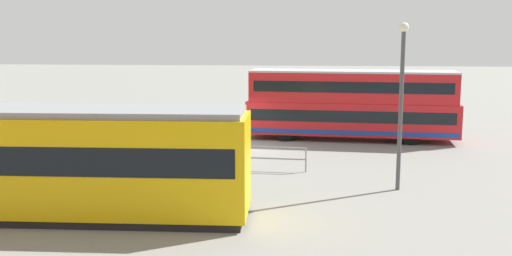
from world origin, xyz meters
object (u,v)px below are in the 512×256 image
double_decker_bus (351,104)px  pedestrian_near_railing (148,137)px  info_sign (160,130)px  tram_yellow (32,161)px  pedestrian_crossing (233,168)px  street_lamp (401,93)px

double_decker_bus → pedestrian_near_railing: (10.11, 5.86, -0.97)m
double_decker_bus → info_sign: (9.20, 6.90, -0.44)m
tram_yellow → pedestrian_crossing: tram_yellow is taller
pedestrian_crossing → info_sign: info_sign is taller
tram_yellow → street_lamp: street_lamp is taller
tram_yellow → info_sign: bearing=-104.9°
pedestrian_near_railing → street_lamp: 12.45m
tram_yellow → info_sign: size_ratio=6.25×
pedestrian_near_railing → info_sign: (-0.91, 1.04, 0.52)m
double_decker_bus → info_sign: double_decker_bus is taller
tram_yellow → pedestrian_near_railing: size_ratio=7.91×
double_decker_bus → tram_yellow: double_decker_bus is taller
double_decker_bus → street_lamp: (-1.03, 10.71, 1.74)m
info_sign → street_lamp: (-10.23, 3.81, 2.18)m
tram_yellow → pedestrian_crossing: 7.04m
tram_yellow → pedestrian_near_railing: 9.34m
street_lamp → double_decker_bus: bearing=-84.5°
tram_yellow → info_sign: 8.47m
pedestrian_near_railing → info_sign: info_sign is taller
info_sign → street_lamp: size_ratio=0.36×
pedestrian_crossing → info_sign: size_ratio=0.74×
pedestrian_crossing → info_sign: 6.35m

